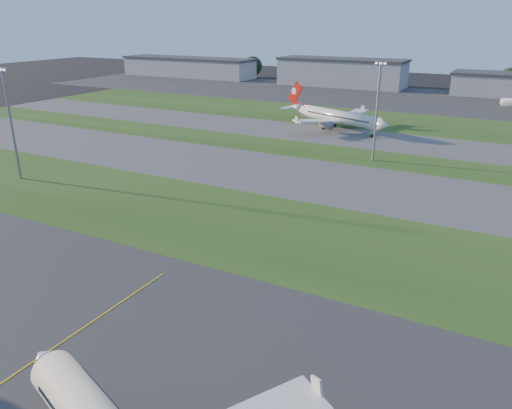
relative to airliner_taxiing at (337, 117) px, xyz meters
The scene contains 15 objects.
grass_strip_a 89.00m from the airliner_taxiing, 85.58° to the right, with size 300.00×34.00×0.01m, color #234316.
taxiway_a 56.23m from the airliner_taxiing, 82.99° to the right, with size 300.00×32.00×0.01m, color #515154.
grass_strip_b 31.71m from the airliner_taxiing, 77.40° to the right, with size 300.00×18.00×0.01m, color #234316.
taxiway_b 11.91m from the airliner_taxiing, 51.57° to the right, with size 300.00×26.00×0.01m, color #515154.
grass_strip_c 25.72m from the airliner_taxiing, 74.32° to the left, with size 300.00×40.00×0.01m, color #234316.
apron_far 84.77m from the airliner_taxiing, 85.36° to the left, with size 400.00×80.00×0.01m, color #333335.
airliner_taxiing is the anchor object (origin of this frame).
light_mast_west 101.38m from the airliner_taxiing, 118.52° to the right, with size 3.20×0.70×25.80m.
light_mast_centre 40.58m from the airliner_taxiing, 56.20° to the right, with size 3.20×0.70×25.80m.
hangar_far_west 183.24m from the airliner_taxiing, 141.38° to the left, with size 91.80×23.00×12.20m.
hangar_west 120.61m from the airliner_taxiing, 108.45° to the left, with size 71.40×23.00×15.20m.
tree_far_west 223.10m from the airliner_taxiing, 145.18° to the left, with size 11.00×11.00×12.00m.
tree_west 165.49m from the airliner_taxiing, 128.57° to the left, with size 12.10×12.10×13.20m.
tree_mid_west 126.07m from the airliner_taxiing, 95.99° to the left, with size 9.90×9.90×10.80m.
tree_mid_east 136.67m from the airliner_taxiing, 69.95° to the left, with size 11.55×11.55×12.60m.
Camera 1 is at (48.73, -22.04, 36.09)m, focal length 35.00 mm.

